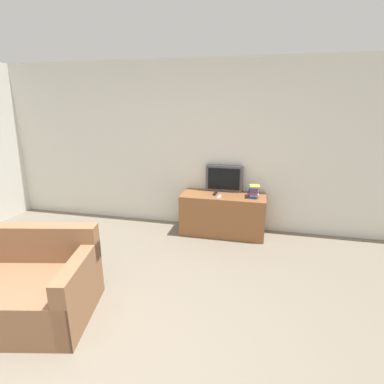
# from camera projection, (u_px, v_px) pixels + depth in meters

# --- Properties ---
(ground_plane) EXTENTS (14.00, 14.00, 0.00)m
(ground_plane) POSITION_uv_depth(u_px,v_px,m) (80.00, 366.00, 2.34)
(ground_plane) COLOR #756B5B
(wall_back) EXTENTS (9.00, 0.06, 2.60)m
(wall_back) POSITION_uv_depth(u_px,v_px,m) (180.00, 146.00, 4.79)
(wall_back) COLOR silver
(wall_back) RESTS_ON ground_plane
(tv_stand) EXTENTS (1.27, 0.51, 0.62)m
(tv_stand) POSITION_uv_depth(u_px,v_px,m) (223.00, 214.00, 4.62)
(tv_stand) COLOR brown
(tv_stand) RESTS_ON ground_plane
(television) EXTENTS (0.57, 0.09, 0.41)m
(television) POSITION_uv_depth(u_px,v_px,m) (224.00, 178.00, 4.68)
(television) COLOR #4C4C51
(television) RESTS_ON tv_stand
(couch) EXTENTS (1.81, 1.21, 0.79)m
(couch) POSITION_uv_depth(u_px,v_px,m) (3.00, 289.00, 2.84)
(couch) COLOR #8C6042
(couch) RESTS_ON ground_plane
(book_stack) EXTENTS (0.18, 0.22, 0.18)m
(book_stack) POSITION_uv_depth(u_px,v_px,m) (254.00, 191.00, 4.41)
(book_stack) COLOR #23478E
(book_stack) RESTS_ON tv_stand
(remote_on_stand) EXTENTS (0.05, 0.18, 0.02)m
(remote_on_stand) POSITION_uv_depth(u_px,v_px,m) (215.00, 193.00, 4.58)
(remote_on_stand) COLOR black
(remote_on_stand) RESTS_ON tv_stand
(remote_secondary) EXTENTS (0.05, 0.17, 0.02)m
(remote_secondary) POSITION_uv_depth(u_px,v_px,m) (219.00, 197.00, 4.39)
(remote_secondary) COLOR #B7B7B7
(remote_secondary) RESTS_ON tv_stand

